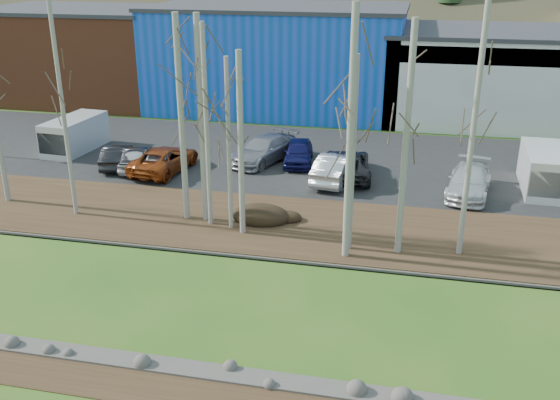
% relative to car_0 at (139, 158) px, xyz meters
% --- Properties ---
extents(dirt_strip, '(80.00, 1.80, 0.03)m').
position_rel_car_0_xyz_m(dirt_strip, '(10.52, -18.57, -0.81)').
color(dirt_strip, '#382616').
rests_on(dirt_strip, ground).
extents(near_bank_rocks, '(80.00, 0.80, 0.50)m').
position_rel_car_0_xyz_m(near_bank_rocks, '(10.52, -17.57, -0.83)').
color(near_bank_rocks, '#47423D').
rests_on(near_bank_rocks, ground).
extents(river, '(80.00, 8.00, 0.90)m').
position_rel_car_0_xyz_m(river, '(10.52, -13.47, -0.83)').
color(river, '#12212E').
rests_on(river, ground).
extents(far_bank_rocks, '(80.00, 0.80, 0.46)m').
position_rel_car_0_xyz_m(far_bank_rocks, '(10.52, -9.37, -0.83)').
color(far_bank_rocks, '#47423D').
rests_on(far_bank_rocks, ground).
extents(far_bank, '(80.00, 7.00, 0.15)m').
position_rel_car_0_xyz_m(far_bank, '(10.52, -6.17, -0.75)').
color(far_bank, '#382616').
rests_on(far_bank, ground).
extents(parking_lot, '(80.00, 14.00, 0.14)m').
position_rel_car_0_xyz_m(parking_lot, '(10.52, 4.33, -0.76)').
color(parking_lot, black).
rests_on(parking_lot, ground).
extents(building_brick, '(16.32, 12.24, 7.80)m').
position_rel_car_0_xyz_m(building_brick, '(-13.48, 18.33, 3.08)').
color(building_brick, brown).
rests_on(building_brick, ground).
extents(building_blue, '(20.40, 12.24, 8.30)m').
position_rel_car_0_xyz_m(building_blue, '(4.52, 18.33, 3.33)').
color(building_blue, blue).
rests_on(building_blue, ground).
extents(building_white, '(18.36, 12.24, 6.80)m').
position_rel_car_0_xyz_m(building_white, '(22.52, 18.31, 2.58)').
color(building_white, beige).
rests_on(building_white, ground).
extents(dirt_mound, '(2.81, 1.98, 0.55)m').
position_rel_car_0_xyz_m(dirt_mound, '(8.95, -5.93, -0.40)').
color(dirt_mound, black).
rests_on(dirt_mound, far_bank).
extents(birch_1, '(0.20, 0.20, 11.77)m').
position_rel_car_0_xyz_m(birch_1, '(-0.20, -7.09, 5.21)').
color(birch_1, '#A6A296').
rests_on(birch_1, far_bank).
extents(birch_2, '(0.29, 0.29, 9.65)m').
position_rel_car_0_xyz_m(birch_2, '(5.36, -6.41, 4.15)').
color(birch_2, '#A6A296').
rests_on(birch_2, far_bank).
extents(birch_3, '(0.22, 0.22, 9.33)m').
position_rel_car_0_xyz_m(birch_3, '(6.71, -6.83, 3.99)').
color(birch_3, '#A6A296').
rests_on(birch_3, far_bank).
extents(birch_4, '(0.26, 0.26, 8.29)m').
position_rel_car_0_xyz_m(birch_4, '(8.48, -7.50, 3.47)').
color(birch_4, '#A6A296').
rests_on(birch_4, far_bank).
extents(birch_5, '(0.20, 0.20, 7.94)m').
position_rel_car_0_xyz_m(birch_5, '(7.81, -7.09, 3.29)').
color(birch_5, '#A6A296').
rests_on(birch_5, far_bank).
extents(birch_6, '(0.22, 0.22, 8.37)m').
position_rel_car_0_xyz_m(birch_6, '(13.46, -8.12, 3.51)').
color(birch_6, '#A6A296').
rests_on(birch_6, far_bank).
extents(birch_7, '(0.30, 0.30, 10.37)m').
position_rel_car_0_xyz_m(birch_7, '(13.39, -8.84, 4.51)').
color(birch_7, '#A6A296').
rests_on(birch_7, far_bank).
extents(birch_8, '(0.27, 0.27, 9.77)m').
position_rel_car_0_xyz_m(birch_8, '(15.56, -8.02, 4.21)').
color(birch_8, '#A6A296').
rests_on(birch_8, far_bank).
extents(birch_9, '(0.23, 0.23, 10.78)m').
position_rel_car_0_xyz_m(birch_9, '(18.14, -7.61, 4.71)').
color(birch_9, '#A6A296').
rests_on(birch_9, far_bank).
extents(birch_10, '(0.29, 0.29, 9.65)m').
position_rel_car_0_xyz_m(birch_10, '(6.32, -6.41, 4.15)').
color(birch_10, '#A6A296').
rests_on(birch_10, far_bank).
extents(car_0, '(2.10, 4.20, 1.37)m').
position_rel_car_0_xyz_m(car_0, '(0.00, 0.00, 0.00)').
color(car_0, silver).
rests_on(car_0, parking_lot).
extents(car_1, '(2.39, 4.18, 1.30)m').
position_rel_car_0_xyz_m(car_1, '(-0.16, 0.16, -0.04)').
color(car_1, black).
rests_on(car_1, parking_lot).
extents(car_2, '(3.04, 5.51, 1.46)m').
position_rel_car_0_xyz_m(car_2, '(1.66, -0.11, 0.04)').
color(car_2, '#993F15').
rests_on(car_2, parking_lot).
extents(car_3, '(3.98, 5.80, 1.56)m').
position_rel_car_0_xyz_m(car_3, '(6.92, 2.94, 0.09)').
color(car_3, gray).
rests_on(car_3, parking_lot).
extents(car_4, '(2.26, 4.41, 1.44)m').
position_rel_car_0_xyz_m(car_4, '(9.08, 3.04, 0.03)').
color(car_4, '#111247').
rests_on(car_4, parking_lot).
extents(car_5, '(2.30, 5.03, 1.60)m').
position_rel_car_0_xyz_m(car_5, '(11.71, 0.36, 0.11)').
color(car_5, silver).
rests_on(car_5, parking_lot).
extents(car_6, '(3.17, 5.66, 1.50)m').
position_rel_car_0_xyz_m(car_6, '(12.28, 1.29, 0.06)').
color(car_6, '#232325').
rests_on(car_6, parking_lot).
extents(car_7, '(2.85, 5.38, 1.49)m').
position_rel_car_0_xyz_m(car_7, '(18.93, -0.17, 0.06)').
color(car_7, silver).
rests_on(car_7, parking_lot).
extents(car_8, '(2.10, 4.20, 1.37)m').
position_rel_car_0_xyz_m(car_8, '(1.43, 0.00, 0.00)').
color(car_8, silver).
rests_on(car_8, parking_lot).
extents(car_9, '(2.39, 4.18, 1.30)m').
position_rel_car_0_xyz_m(car_9, '(-1.53, 0.16, -0.04)').
color(car_9, black).
rests_on(car_9, parking_lot).
extents(van_white, '(2.29, 5.12, 2.21)m').
position_rel_car_0_xyz_m(van_white, '(22.87, 1.30, 0.42)').
color(van_white, white).
rests_on(van_white, parking_lot).
extents(van_grey, '(2.46, 5.06, 2.15)m').
position_rel_car_0_xyz_m(van_grey, '(-5.66, 2.45, 0.39)').
color(van_grey, silver).
rests_on(van_grey, parking_lot).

